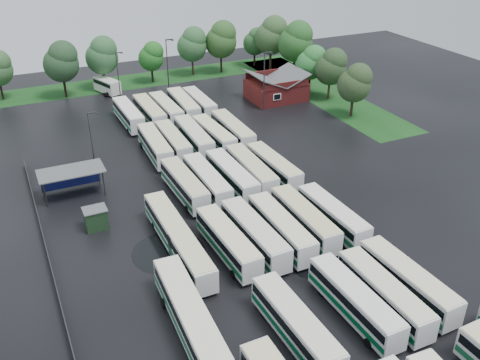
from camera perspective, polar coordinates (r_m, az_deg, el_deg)
name	(u,v)px	position (r m, az deg, el deg)	size (l,w,h in m)	color
ground	(270,251)	(59.15, 3.22, -7.54)	(160.00, 160.00, 0.00)	black
brick_building	(276,89)	(102.38, 3.88, 9.61)	(10.07, 8.60, 5.39)	maroon
wash_shed	(71,173)	(71.59, -17.60, 0.69)	(8.20, 4.20, 3.58)	#2D2D30
utility_hut	(96,218)	(64.27, -15.12, -3.97)	(2.70, 2.20, 2.62)	black
grass_strip_north	(132,82)	(115.01, -11.44, 10.26)	(80.00, 10.00, 0.01)	#113D12
grass_strip_east	(320,92)	(107.98, 8.56, 9.32)	(10.00, 50.00, 0.01)	#113D12
west_fence	(49,258)	(60.41, -19.73, -7.87)	(0.10, 50.00, 1.20)	#2D2D30
bus_r1c0	(296,325)	(47.84, 5.98, -15.17)	(2.77, 11.78, 3.26)	silver
bus_r1c2	(355,301)	(51.01, 12.12, -12.52)	(2.69, 11.64, 3.23)	silver
bus_r1c3	(384,294)	(52.44, 15.08, -11.62)	(2.50, 11.60, 3.23)	silver
bus_r1c4	(408,281)	(54.52, 17.44, -10.22)	(2.91, 11.86, 3.28)	silver
bus_r2c0	(228,242)	(57.37, -1.30, -6.58)	(2.83, 11.71, 3.24)	silver
bus_r2c1	(254,234)	(58.42, 1.53, -5.80)	(2.86, 12.10, 3.35)	silver
bus_r2c2	(281,228)	(59.60, 4.39, -5.14)	(2.64, 11.92, 3.31)	silver
bus_r2c3	(304,219)	(61.43, 6.86, -4.17)	(2.64, 11.90, 3.31)	silver
bus_r2c4	(332,216)	(62.67, 9.83, -3.75)	(2.73, 11.55, 3.20)	silver
bus_r3c0	(184,185)	(68.49, -5.94, -0.49)	(2.73, 11.61, 3.22)	silver
bus_r3c1	(207,181)	(69.12, -3.55, -0.07)	(2.54, 11.74, 3.27)	silver
bus_r3c2	(232,176)	(70.09, -0.90, 0.44)	(2.71, 11.96, 3.32)	silver
bus_r3c3	(251,170)	(71.51, 1.17, 1.04)	(2.78, 11.99, 3.32)	silver
bus_r3c4	(273,167)	(72.78, 3.59, 1.43)	(2.84, 11.55, 3.19)	silver
bus_r4c0	(155,145)	(79.78, -9.07, 3.67)	(2.92, 11.80, 3.26)	silver
bus_r4c1	(173,142)	(80.76, -7.16, 4.09)	(2.67, 11.47, 3.18)	silver
bus_r4c2	(194,137)	(81.66, -4.97, 4.56)	(2.92, 12.14, 3.36)	silver
bus_r4c3	(214,135)	(82.39, -2.82, 4.80)	(2.93, 11.69, 3.23)	silver
bus_r4c4	(233,131)	(83.73, -0.79, 5.29)	(2.73, 12.09, 3.36)	silver
bus_r5c0	(128,115)	(92.14, -11.81, 6.84)	(2.61, 11.62, 3.23)	silver
bus_r5c1	(149,112)	(92.52, -9.63, 7.16)	(2.60, 11.89, 3.30)	silver
bus_r5c2	(166,109)	(93.41, -7.89, 7.48)	(2.66, 11.74, 3.26)	silver
bus_r5c3	(184,105)	(94.71, -6.05, 7.92)	(3.06, 12.14, 3.35)	silver
bus_r5c4	(199,103)	(95.80, -4.35, 8.18)	(2.56, 11.43, 3.17)	silver
artic_bus_west_b	(178,239)	(58.22, -6.64, -6.24)	(2.45, 17.11, 3.17)	silver
artic_bus_west_c	(196,329)	(47.37, -4.71, -15.54)	(3.20, 18.08, 3.34)	silver
minibus	(107,85)	(108.80, -13.99, 9.79)	(4.35, 6.74, 2.77)	white
tree_north_1	(62,61)	(106.92, -18.48, 11.93)	(6.56, 6.56, 10.87)	black
tree_north_2	(102,55)	(110.06, -14.46, 12.80)	(6.35, 6.35, 10.51)	black
tree_north_3	(152,56)	(112.42, -9.39, 12.92)	(5.11, 5.11, 8.46)	black
tree_north_4	(193,44)	(115.98, -5.08, 14.26)	(6.23, 6.23, 10.31)	#382515
tree_north_5	(222,39)	(117.29, -1.97, 14.79)	(6.75, 6.75, 11.18)	black
tree_north_6	(256,41)	(122.66, 1.67, 14.58)	(5.16, 5.16, 8.55)	black
tree_east_0	(356,83)	(94.49, 12.23, 10.12)	(5.72, 5.72, 9.48)	black
tree_east_1	(332,66)	(102.48, 9.77, 11.86)	(5.87, 5.87, 9.72)	#3A2B1E
tree_east_2	(312,62)	(105.55, 7.67, 12.35)	(5.65, 5.63, 9.33)	black
tree_east_3	(296,41)	(114.21, 6.04, 14.53)	(7.19, 7.19, 11.92)	black
tree_east_4	(272,35)	(119.48, 3.45, 15.19)	(7.09, 7.09, 11.74)	#312119
lamp_post_ne	(265,77)	(95.28, 2.66, 10.89)	(1.62, 0.32, 10.52)	#2D2D30
lamp_post_nw	(92,141)	(73.81, -15.47, 4.05)	(1.47, 0.29, 9.52)	#2D2D30
lamp_post_back_w	(119,73)	(102.51, -12.82, 11.05)	(1.42, 0.28, 9.22)	#2D2D30
lamp_post_back_e	(168,63)	(104.87, -7.69, 12.31)	(1.62, 0.32, 10.52)	#2D2D30
puddle_2	(169,252)	(59.34, -7.61, -7.63)	(8.13, 8.13, 0.01)	black
puddle_3	(310,269)	(56.86, 7.49, -9.44)	(3.37, 3.37, 0.01)	black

